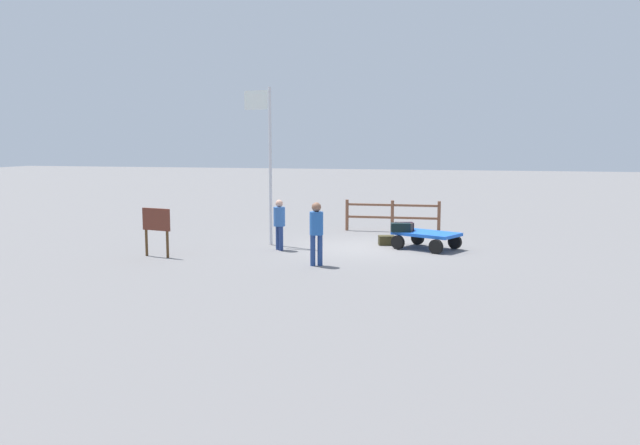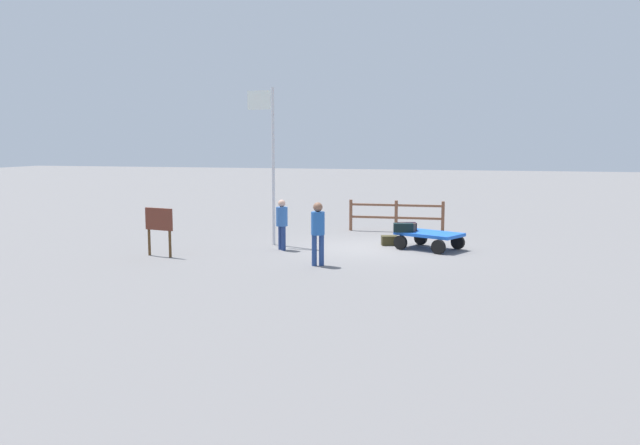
# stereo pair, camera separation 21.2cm
# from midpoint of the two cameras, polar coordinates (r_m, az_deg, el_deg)

# --- Properties ---
(ground_plane) EXTENTS (120.00, 120.00, 0.00)m
(ground_plane) POSITION_cam_midpoint_polar(r_m,az_deg,el_deg) (20.76, 3.87, -2.25)
(ground_plane) COLOR slate
(luggage_cart) EXTENTS (2.26, 1.97, 0.54)m
(luggage_cart) POSITION_cam_midpoint_polar(r_m,az_deg,el_deg) (20.69, 9.03, -1.18)
(luggage_cart) COLOR blue
(luggage_cart) RESTS_ON ground
(suitcase_navy) EXTENTS (0.67, 0.43, 0.28)m
(suitcase_navy) POSITION_cam_midpoint_polar(r_m,az_deg,el_deg) (20.59, 6.83, -0.44)
(suitcase_navy) COLOR black
(suitcase_navy) RESTS_ON luggage_cart
(suitcase_grey) EXTENTS (0.66, 0.52, 0.25)m
(suitcase_grey) POSITION_cam_midpoint_polar(r_m,az_deg,el_deg) (20.99, 7.15, -0.34)
(suitcase_grey) COLOR black
(suitcase_grey) RESTS_ON luggage_cart
(suitcase_olive) EXTENTS (0.60, 0.45, 0.25)m
(suitcase_olive) POSITION_cam_midpoint_polar(r_m,az_deg,el_deg) (20.76, 7.10, -0.41)
(suitcase_olive) COLOR #3A291F
(suitcase_olive) RESTS_ON luggage_cart
(suitcase_tan) EXTENTS (0.60, 0.51, 0.31)m
(suitcase_tan) POSITION_cam_midpoint_polar(r_m,az_deg,el_deg) (21.37, 5.61, -1.58)
(suitcase_tan) COLOR #383219
(suitcase_tan) RESTS_ON ground
(worker_lead) EXTENTS (0.51, 0.51, 1.59)m
(worker_lead) POSITION_cam_midpoint_polar(r_m,az_deg,el_deg) (20.21, -3.91, 0.17)
(worker_lead) COLOR navy
(worker_lead) RESTS_ON ground
(worker_trailing) EXTENTS (0.49, 0.49, 1.75)m
(worker_trailing) POSITION_cam_midpoint_polar(r_m,az_deg,el_deg) (17.57, -0.67, -0.48)
(worker_trailing) COLOR navy
(worker_trailing) RESTS_ON ground
(flagpole) EXTENTS (0.94, 0.16, 5.12)m
(flagpole) POSITION_cam_midpoint_polar(r_m,az_deg,el_deg) (21.15, -4.99, 6.25)
(flagpole) COLOR silver
(flagpole) RESTS_ON ground
(signboard) EXTENTS (0.97, 0.26, 1.44)m
(signboard) POSITION_cam_midpoint_polar(r_m,az_deg,el_deg) (19.59, -14.55, -0.17)
(signboard) COLOR #4C3319
(signboard) RESTS_ON ground
(wooden_fence) EXTENTS (3.59, 0.26, 1.19)m
(wooden_fence) POSITION_cam_midpoint_polar(r_m,az_deg,el_deg) (24.53, 6.16, 0.76)
(wooden_fence) COLOR brown
(wooden_fence) RESTS_ON ground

